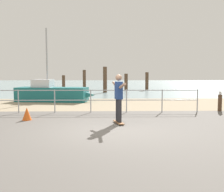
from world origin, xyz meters
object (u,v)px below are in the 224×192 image
object	(u,v)px
skateboarder	(119,95)
traffic_cone	(27,114)
skateboard	(119,122)
seagull	(220,93)
bollard_short	(220,103)
sailboat	(55,93)

from	to	relation	value
skateboarder	traffic_cone	world-z (taller)	skateboarder
skateboard	traffic_cone	size ratio (longest dim) A/B	1.65
skateboard	seagull	distance (m)	5.70
traffic_cone	seagull	bearing A→B (deg)	14.40
skateboard	bollard_short	bearing A→B (deg)	30.81
sailboat	skateboarder	bearing A→B (deg)	-63.57
sailboat	seagull	bearing A→B (deg)	-27.74
sailboat	bollard_short	xyz separation A→B (m)	(8.51, -4.46, -0.12)
skateboard	skateboarder	world-z (taller)	skateboarder
skateboarder	bollard_short	xyz separation A→B (m)	(4.86, 2.90, -0.62)
skateboard	bollard_short	distance (m)	5.66
seagull	traffic_cone	distance (m)	8.54
skateboarder	traffic_cone	distance (m)	3.57
bollard_short	traffic_cone	distance (m)	8.53
seagull	sailboat	bearing A→B (deg)	152.26
skateboard	skateboarder	xyz separation A→B (m)	(-0.00, -0.00, 0.95)
skateboarder	seagull	world-z (taller)	skateboarder
skateboard	seagull	xyz separation A→B (m)	(4.85, 2.88, 0.80)
bollard_short	skateboarder	bearing A→B (deg)	-149.19
skateboard	traffic_cone	distance (m)	3.49
bollard_short	traffic_cone	xyz separation A→B (m)	(-8.26, -2.13, -0.15)
sailboat	traffic_cone	world-z (taller)	sailboat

